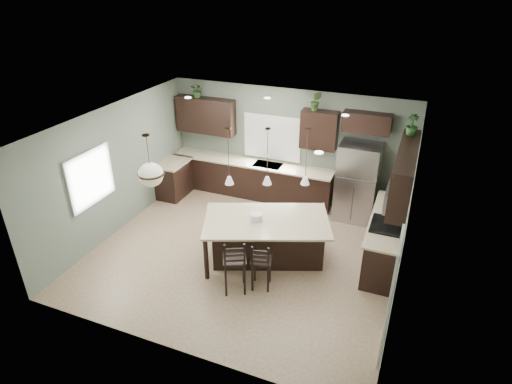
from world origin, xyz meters
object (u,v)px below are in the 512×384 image
(bar_stool_left, at_px, (235,265))
(plant_back_left, at_px, (197,90))
(kitchen_island, at_px, (266,240))
(bar_stool_center, at_px, (261,265))
(refrigerator, at_px, (357,182))
(serving_dish, at_px, (256,217))

(bar_stool_left, distance_m, plant_back_left, 4.94)
(kitchen_island, xyz_separation_m, bar_stool_center, (0.22, -0.83, 0.03))
(refrigerator, xyz_separation_m, bar_stool_center, (-1.11, -3.15, -0.43))
(serving_dish, distance_m, bar_stool_left, 1.10)
(refrigerator, distance_m, bar_stool_left, 3.75)
(kitchen_island, relative_size, plant_back_left, 6.62)
(kitchen_island, bearing_deg, serving_dish, 180.00)
(bar_stool_center, relative_size, plant_back_left, 2.71)
(refrigerator, height_order, serving_dish, refrigerator)
(bar_stool_left, bearing_deg, bar_stool_center, 4.50)
(refrigerator, xyz_separation_m, serving_dish, (-1.52, -2.40, 0.07))
(kitchen_island, relative_size, serving_dish, 10.03)
(kitchen_island, distance_m, plant_back_left, 4.37)
(plant_back_left, bearing_deg, bar_stool_left, -54.44)
(refrigerator, relative_size, bar_stool_center, 1.87)
(serving_dish, height_order, plant_back_left, plant_back_left)
(bar_stool_left, bearing_deg, kitchen_island, 52.71)
(plant_back_left, bearing_deg, kitchen_island, -42.49)
(bar_stool_center, height_order, plant_back_left, plant_back_left)
(refrigerator, relative_size, bar_stool_left, 1.65)
(kitchen_island, xyz_separation_m, plant_back_left, (-2.82, 2.58, 2.12))
(serving_dish, xyz_separation_m, plant_back_left, (-2.64, 2.66, 1.59))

